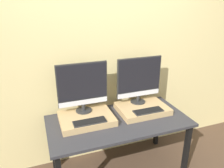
{
  "coord_description": "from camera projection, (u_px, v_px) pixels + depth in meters",
  "views": [
    {
      "loc": [
        -0.78,
        -1.55,
        1.93
      ],
      "look_at": [
        0.0,
        0.58,
        1.05
      ],
      "focal_mm": 35.0,
      "sensor_mm": 36.0,
      "label": 1
    }
  ],
  "objects": [
    {
      "name": "wall_back",
      "position": [
        105.0,
        57.0,
        2.55
      ],
      "size": [
        8.0,
        0.04,
        2.6
      ],
      "color": "#DBC684",
      "rests_on": "ground_plane"
    },
    {
      "name": "workbench",
      "position": [
        118.0,
        126.0,
        2.41
      ],
      "size": [
        1.52,
        0.75,
        0.7
      ],
      "color": "#2D2D33",
      "rests_on": "ground_plane"
    },
    {
      "name": "wooden_riser_left",
      "position": [
        87.0,
        118.0,
        2.34
      ],
      "size": [
        0.56,
        0.43,
        0.07
      ],
      "color": "tan",
      "rests_on": "workbench"
    },
    {
      "name": "monitor_left",
      "position": [
        83.0,
        86.0,
        2.32
      ],
      "size": [
        0.54,
        0.18,
        0.55
      ],
      "color": "#282828",
      "rests_on": "wooden_riser_left"
    },
    {
      "name": "keyboard_left",
      "position": [
        90.0,
        122.0,
        2.2
      ],
      "size": [
        0.34,
        0.12,
        0.01
      ],
      "color": "#2D2D2D",
      "rests_on": "wooden_riser_left"
    },
    {
      "name": "wooden_riser_right",
      "position": [
        142.0,
        108.0,
        2.56
      ],
      "size": [
        0.56,
        0.43,
        0.07
      ],
      "color": "tan",
      "rests_on": "workbench"
    },
    {
      "name": "monitor_right",
      "position": [
        139.0,
        79.0,
        2.53
      ],
      "size": [
        0.54,
        0.18,
        0.55
      ],
      "color": "#282828",
      "rests_on": "wooden_riser_right"
    },
    {
      "name": "keyboard_right",
      "position": [
        148.0,
        111.0,
        2.41
      ],
      "size": [
        0.34,
        0.12,
        0.01
      ],
      "color": "#2D2D2D",
      "rests_on": "wooden_riser_right"
    }
  ]
}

